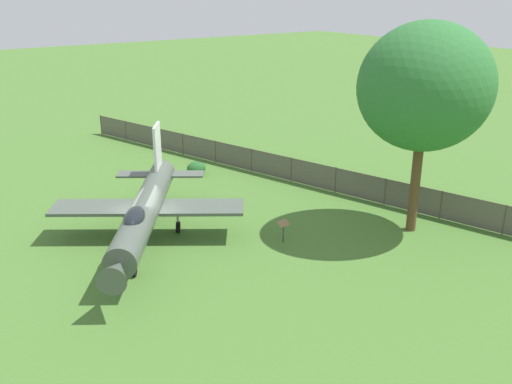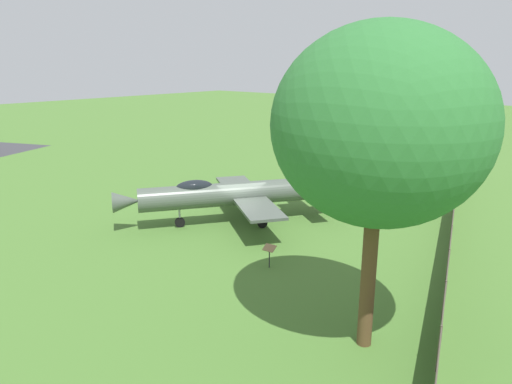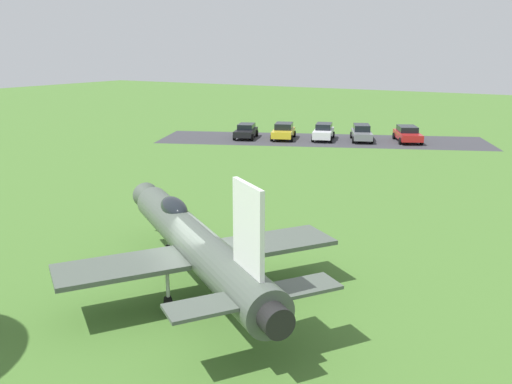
% 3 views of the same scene
% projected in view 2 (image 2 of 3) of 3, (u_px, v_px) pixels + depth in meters
% --- Properties ---
extents(ground_plane, '(200.00, 200.00, 0.00)m').
position_uv_depth(ground_plane, '(238.00, 222.00, 29.06)').
color(ground_plane, '#47722D').
extents(display_jet, '(12.37, 9.90, 5.04)m').
position_uv_depth(display_jet, '(232.00, 193.00, 28.47)').
color(display_jet, '#4C564C').
rests_on(display_jet, ground_plane).
extents(shade_tree, '(6.45, 6.94, 10.85)m').
position_uv_depth(shade_tree, '(379.00, 127.00, 14.46)').
color(shade_tree, brown).
rests_on(shade_tree, ground_plane).
extents(perimeter_fence, '(35.94, 10.61, 1.67)m').
position_uv_depth(perimeter_fence, '(452.00, 229.00, 25.24)').
color(perimeter_fence, '#4C4238').
rests_on(perimeter_fence, ground_plane).
extents(shrub_near_fence, '(1.15, 1.33, 0.94)m').
position_uv_depth(shrub_near_fence, '(404.00, 208.00, 30.21)').
color(shrub_near_fence, '#235B26').
rests_on(shrub_near_fence, ground_plane).
extents(info_plaque, '(0.45, 0.63, 1.14)m').
position_uv_depth(info_plaque, '(269.00, 251.00, 22.38)').
color(info_plaque, '#333333').
rests_on(info_plaque, ground_plane).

